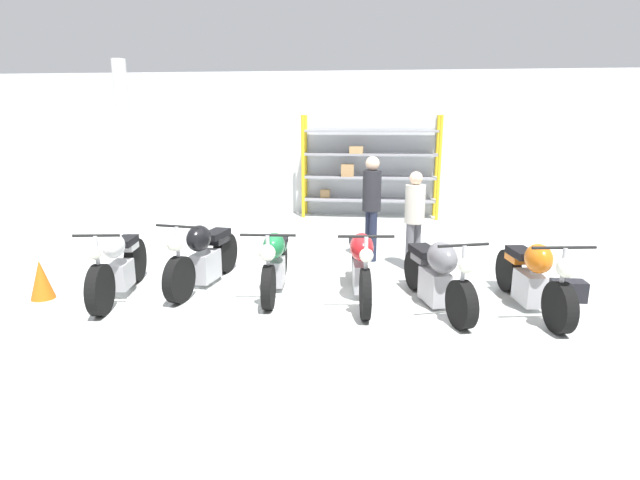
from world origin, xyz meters
TOP-DOWN VIEW (x-y plane):
  - ground_plane at (0.00, 0.00)m, footprint 30.00×30.00m
  - back_wall at (0.00, 6.34)m, footprint 30.00×0.08m
  - shelving_rack at (0.64, 5.97)m, footprint 3.41×0.63m
  - support_pillar at (-4.37, 3.40)m, footprint 0.28×0.28m
  - motorcycle_white at (-2.73, -0.34)m, footprint 0.58×2.03m
  - motorcycle_black at (-1.71, 0.22)m, footprint 0.66×2.07m
  - motorcycle_green at (-0.61, 0.09)m, footprint 0.72×2.06m
  - motorcycle_red at (0.61, -0.08)m, footprint 0.69×2.16m
  - motorcycle_grey at (1.61, -0.30)m, footprint 0.87×1.95m
  - motorcycle_orange at (2.83, -0.29)m, footprint 0.74×2.06m
  - person_browsing at (1.44, 1.39)m, footprint 0.45×0.45m
  - person_near_rack at (0.74, 1.90)m, footprint 0.42×0.42m
  - toolbox at (3.45, 0.12)m, footprint 0.44×0.26m
  - traffic_cone at (-3.76, -0.55)m, footprint 0.32×0.32m

SIDE VIEW (x-z plane):
  - ground_plane at x=0.00m, z-range 0.00..0.00m
  - toolbox at x=3.45m, z-range 0.00..0.28m
  - traffic_cone at x=-3.76m, z-range 0.00..0.55m
  - motorcycle_white at x=-2.73m, z-range -0.08..0.96m
  - motorcycle_orange at x=2.83m, z-range -0.07..0.96m
  - motorcycle_grey at x=1.61m, z-range -0.06..0.96m
  - motorcycle_green at x=-0.61m, z-range -0.04..0.95m
  - motorcycle_black at x=-1.71m, z-range -0.07..0.99m
  - motorcycle_red at x=0.61m, z-range -0.03..1.03m
  - person_browsing at x=1.44m, z-range 0.14..1.76m
  - person_near_rack at x=0.74m, z-range 0.17..1.99m
  - shelving_rack at x=0.64m, z-range 0.01..2.54m
  - back_wall at x=0.00m, z-range 0.00..3.60m
  - support_pillar at x=-4.37m, z-range 0.00..3.60m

